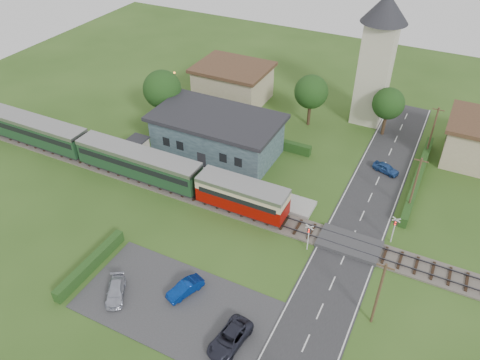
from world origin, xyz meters
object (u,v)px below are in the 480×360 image
at_px(car_park_silver, 116,291).
at_px(pedestrian_near, 245,182).
at_px(equipment_hut, 138,147).
at_px(car_park_blue, 185,288).
at_px(pedestrian_far, 160,157).
at_px(car_park_dark, 230,338).
at_px(station_building, 217,134).
at_px(church_tower, 378,51).
at_px(crossing_signal_near, 309,234).
at_px(crossing_signal_far, 395,226).
at_px(house_west, 233,83).
at_px(car_on_road, 386,168).
at_px(train, 117,156).

relative_size(car_park_silver, pedestrian_near, 2.20).
bearing_deg(equipment_hut, car_park_blue, -43.48).
xyz_separation_m(car_park_silver, pedestrian_far, (-7.91, 18.55, 0.80)).
relative_size(equipment_hut, car_park_dark, 0.57).
height_order(station_building, church_tower, church_tower).
height_order(crossing_signal_near, crossing_signal_far, same).
height_order(church_tower, pedestrian_near, church_tower).
bearing_deg(car_park_dark, church_tower, 95.64).
distance_m(house_west, car_on_road, 26.95).
relative_size(crossing_signal_near, car_on_road, 1.02).
relative_size(car_park_silver, pedestrian_far, 1.90).
height_order(station_building, train, station_building).
xyz_separation_m(train, church_tower, (23.76, 26.00, 8.05)).
height_order(car_on_road, car_park_blue, car_park_blue).
height_order(car_on_road, pedestrian_far, pedestrian_far).
distance_m(car_on_road, car_park_dark, 30.09).
relative_size(equipment_hut, crossing_signal_near, 0.78).
height_order(equipment_hut, house_west, house_west).
xyz_separation_m(equipment_hut, station_building, (8.00, 5.79, 0.95)).
relative_size(church_tower, crossing_signal_near, 5.37).
height_order(crossing_signal_far, pedestrian_far, crossing_signal_far).
bearing_deg(crossing_signal_near, station_building, 145.19).
bearing_deg(car_on_road, car_park_silver, 169.19).
xyz_separation_m(car_on_road, car_park_silver, (-17.21, -29.74, 0.02)).
relative_size(equipment_hut, car_on_road, 0.79).
height_order(crossing_signal_far, car_park_dark, crossing_signal_far).
bearing_deg(car_park_dark, pedestrian_far, 142.73).
bearing_deg(crossing_signal_far, car_park_dark, -117.26).
bearing_deg(car_park_dark, equipment_hut, 146.96).
bearing_deg(car_park_blue, church_tower, 101.71).
xyz_separation_m(house_west, car_park_silver, (8.18, -38.50, -2.18)).
height_order(car_park_blue, pedestrian_far, pedestrian_far).
bearing_deg(pedestrian_far, equipment_hut, 104.88).
relative_size(car_on_road, pedestrian_near, 1.92).
height_order(station_building, crossing_signal_near, station_building).
bearing_deg(car_park_dark, house_west, 123.33).
xyz_separation_m(train, car_park_dark, (23.26, -15.27, -1.47)).
xyz_separation_m(station_building, car_park_blue, (8.54, -21.48, -2.03)).
bearing_deg(car_park_silver, car_on_road, 29.05).
distance_m(equipment_hut, train, 3.32).
distance_m(church_tower, crossing_signal_far, 26.39).
height_order(house_west, crossing_signal_near, house_west).
bearing_deg(equipment_hut, church_tower, 44.75).
height_order(equipment_hut, car_park_blue, equipment_hut).
xyz_separation_m(station_building, car_park_dark, (14.50, -24.26, -1.99)).
distance_m(crossing_signal_far, car_on_road, 12.37).
xyz_separation_m(crossing_signal_near, pedestrian_near, (-9.66, 5.64, -0.85)).
distance_m(train, crossing_signal_near, 25.28).
xyz_separation_m(equipment_hut, crossing_signal_near, (24.40, -5.61, 0.39)).
distance_m(train, crossing_signal_far, 32.45).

